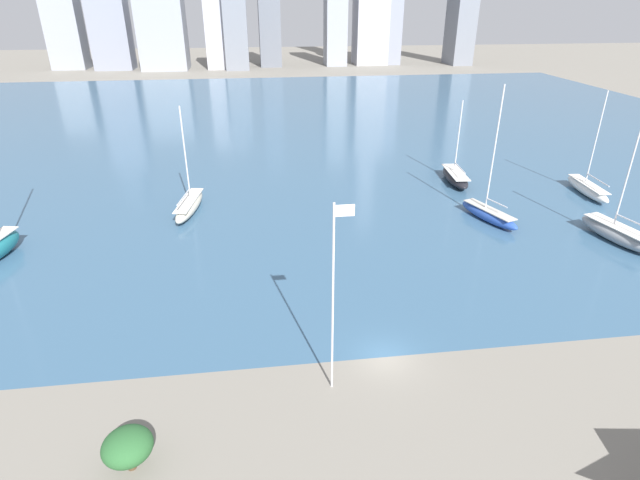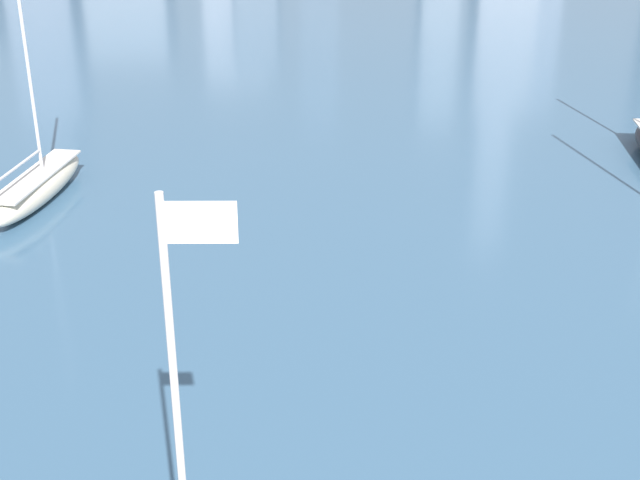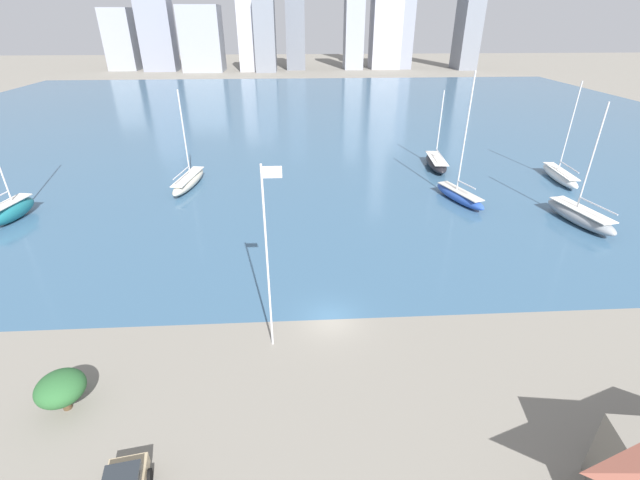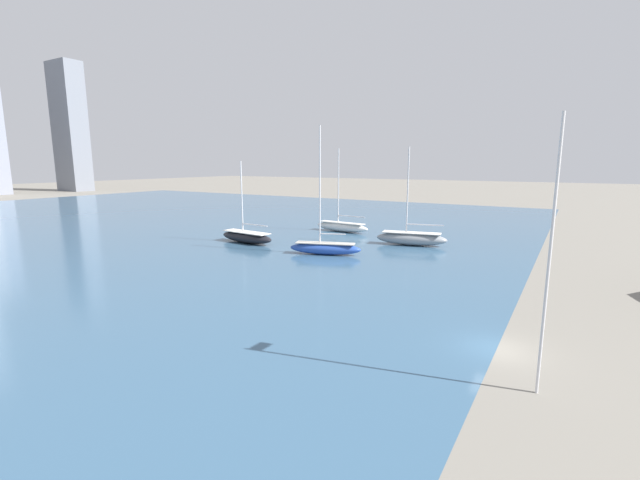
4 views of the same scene
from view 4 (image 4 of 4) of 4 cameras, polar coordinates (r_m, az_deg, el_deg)
name	(u,v)px [view 4 (image 4 of 4)]	position (r m, az deg, el deg)	size (l,w,h in m)	color
ground_plane	(497,349)	(28.27, 22.51, -13.28)	(500.00, 500.00, 0.00)	gray
flag_pole	(550,249)	(22.02, 28.38, -1.10)	(1.24, 0.14, 13.10)	silver
sailboat_black	(246,237)	(59.95, -9.78, 0.44)	(3.30, 9.28, 11.12)	black
sailboat_white	(342,226)	(68.76, 2.93, 1.84)	(2.67, 9.66, 13.11)	white
sailboat_gray	(411,238)	(58.55, 12.07, 0.25)	(4.23, 9.61, 12.96)	gray
sailboat_blue	(325,247)	(51.46, 0.68, -0.97)	(4.52, 8.80, 15.18)	#284CA8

